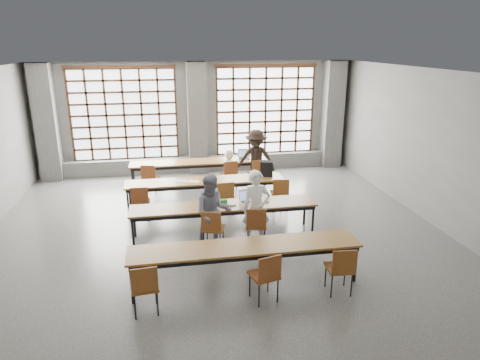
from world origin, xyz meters
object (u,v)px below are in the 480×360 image
Objects in this scene: laptop_front at (248,199)px; chair_mid_right at (280,191)px; chair_back_mid at (230,172)px; mouse at (267,202)px; desk_row_b at (205,182)px; chair_front_left at (213,226)px; plastic_bag at (229,155)px; green_box at (221,202)px; chair_mid_left at (140,200)px; phone at (233,206)px; chair_back_left at (150,176)px; backpack at (267,169)px; desk_row_c at (224,208)px; chair_near_right at (341,266)px; laptop_back at (244,156)px; red_pouch at (144,284)px; chair_back_right at (257,171)px; desk_row_a at (199,163)px; chair_near_mid at (266,273)px; student_female at (213,212)px; student_male at (256,208)px; chair_front_right at (256,223)px; chair_near_left at (145,284)px; student_back at (256,159)px; desk_row_d at (245,249)px.

chair_mid_right is at bearing 45.70° from laptop_front.
chair_back_mid reaches higher than mouse.
chair_front_left is at bearing -92.48° from desk_row_b.
plastic_bag reaches higher than chair_back_mid.
green_box is at bearing -177.18° from laptop_front.
chair_mid_right is at bearing -70.46° from plastic_bag.
desk_row_b is 1.73m from chair_mid_left.
chair_mid_right is 1.89m from phone.
chair_back_left is at bearing 179.95° from chair_back_mid.
backpack is (0.43, 1.86, 0.18)m from mouse.
laptop_front is (0.54, 0.11, 0.13)m from desk_row_c.
green_box is at bearing 121.42° from chair_near_right.
laptop_back is 3.17× the size of phone.
chair_front_left is 2.20× the size of backpack.
red_pouch is at bearing -126.41° from phone.
laptop_front is (-0.85, -2.89, 0.25)m from chair_back_right.
desk_row_b is at bearing 21.43° from chair_mid_left.
desk_row_a is 4.55× the size of chair_near_mid.
chair_front_left reaches higher than phone.
phone reaches higher than desk_row_a.
student_female reaches higher than red_pouch.
student_male is at bearing -120.25° from chair_mid_right.
chair_front_right is at bearing -79.32° from desk_row_a.
chair_near_right is 2.17× the size of laptop_front.
laptop_back reaches higher than chair_front_right.
chair_near_left is 5.37m from backpack.
chair_back_left is 4.26m from chair_front_right.
backpack reaches higher than chair_back_mid.
laptop_back is at bearing 87.10° from mouse.
laptop_back is at bearing 111.94° from backpack.
chair_back_left is 1.00× the size of chair_near_left.
plastic_bag is (-0.27, 3.70, 0.12)m from mouse.
chair_near_left is at bearing -89.56° from chair_back_left.
student_back is at bearing 104.80° from backpack.
chair_back_mid is 0.55× the size of student_male.
green_box is (-1.64, 2.68, 0.24)m from chair_near_right.
phone is (-1.21, -3.10, 0.20)m from chair_back_right.
phone is (-0.40, 0.53, 0.20)m from chair_front_right.
laptop_front reaches higher than chair_near_mid.
chair_near_right is (1.91, -1.98, 0.00)m from chair_front_left.
mouse is (1.25, 0.48, -0.04)m from student_female.
chair_mid_left is 2.95m from student_male.
desk_row_d is 3.68m from chair_mid_left.
desk_row_b is at bearing 101.91° from phone.
mouse is (0.35, 0.48, -0.05)m from student_male.
backpack reaches higher than red_pouch.
backpack is (-0.01, -1.16, 0.39)m from chair_back_right.
chair_near_left is (0.22, -3.77, 0.00)m from chair_mid_left.
chair_back_left is at bearing 139.62° from desk_row_b.
chair_near_right reaches higher than desk_row_d.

